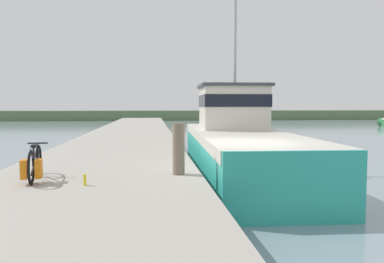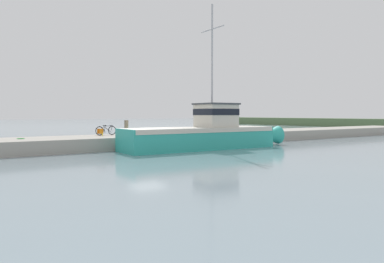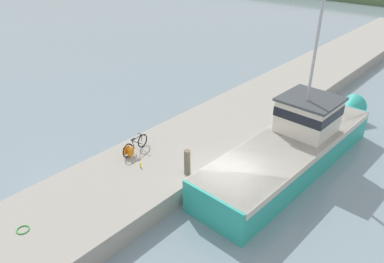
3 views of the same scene
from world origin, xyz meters
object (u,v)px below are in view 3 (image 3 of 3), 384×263
object	(u,v)px
bicycle_touring	(133,147)
water_bottle_by_bike	(140,165)
mooring_post	(187,162)
fishing_boat_main	(296,144)

from	to	relation	value
bicycle_touring	water_bottle_by_bike	bearing A→B (deg)	-35.58
mooring_post	fishing_boat_main	bearing A→B (deg)	63.66
mooring_post	water_bottle_by_bike	world-z (taller)	mooring_post
bicycle_touring	water_bottle_by_bike	world-z (taller)	bicycle_touring
bicycle_touring	mooring_post	bearing A→B (deg)	-0.77
fishing_boat_main	water_bottle_by_bike	xyz separation A→B (m)	(-4.62, -6.32, -0.13)
fishing_boat_main	water_bottle_by_bike	size ratio (longest dim) A/B	60.26
fishing_boat_main	mooring_post	distance (m)	5.90
fishing_boat_main	bicycle_touring	xyz separation A→B (m)	(-5.80, -5.72, 0.11)
fishing_boat_main	water_bottle_by_bike	distance (m)	7.83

